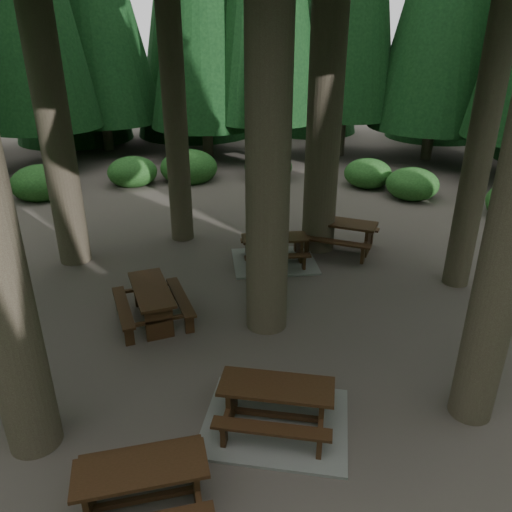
{
  "coord_description": "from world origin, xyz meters",
  "views": [
    {
      "loc": [
        0.41,
        -8.75,
        5.71
      ],
      "look_at": [
        0.6,
        1.25,
        1.1
      ],
      "focal_mm": 35.0,
      "sensor_mm": 36.0,
      "label": 1
    }
  ],
  "objects_px": {
    "picnic_table_a": "(276,411)",
    "picnic_table_e": "(142,481)",
    "picnic_table_c": "(274,254)",
    "picnic_table_d": "(340,231)",
    "picnic_table_b": "(152,299)"
  },
  "relations": [
    {
      "from": "picnic_table_a",
      "to": "picnic_table_d",
      "type": "bearing_deg",
      "value": 82.49
    },
    {
      "from": "picnic_table_a",
      "to": "picnic_table_e",
      "type": "xyz_separation_m",
      "value": [
        -1.78,
        -1.49,
        0.22
      ]
    },
    {
      "from": "picnic_table_a",
      "to": "picnic_table_d",
      "type": "height_order",
      "value": "picnic_table_d"
    },
    {
      "from": "picnic_table_c",
      "to": "picnic_table_d",
      "type": "distance_m",
      "value": 2.06
    },
    {
      "from": "picnic_table_d",
      "to": "picnic_table_e",
      "type": "height_order",
      "value": "picnic_table_d"
    },
    {
      "from": "picnic_table_b",
      "to": "picnic_table_c",
      "type": "distance_m",
      "value": 3.95
    },
    {
      "from": "picnic_table_e",
      "to": "picnic_table_a",
      "type": "bearing_deg",
      "value": 27.6
    },
    {
      "from": "picnic_table_a",
      "to": "picnic_table_e",
      "type": "distance_m",
      "value": 2.33
    },
    {
      "from": "picnic_table_b",
      "to": "picnic_table_d",
      "type": "relative_size",
      "value": 0.93
    },
    {
      "from": "picnic_table_c",
      "to": "picnic_table_a",
      "type": "bearing_deg",
      "value": -98.19
    },
    {
      "from": "picnic_table_c",
      "to": "picnic_table_d",
      "type": "relative_size",
      "value": 0.98
    },
    {
      "from": "picnic_table_d",
      "to": "picnic_table_e",
      "type": "relative_size",
      "value": 1.23
    },
    {
      "from": "picnic_table_a",
      "to": "picnic_table_b",
      "type": "height_order",
      "value": "picnic_table_b"
    },
    {
      "from": "picnic_table_c",
      "to": "picnic_table_e",
      "type": "xyz_separation_m",
      "value": [
        -2.07,
        -7.42,
        0.24
      ]
    },
    {
      "from": "picnic_table_a",
      "to": "picnic_table_b",
      "type": "relative_size",
      "value": 1.15
    }
  ]
}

